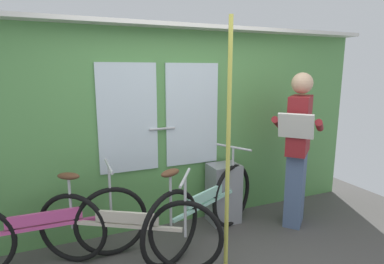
{
  "coord_description": "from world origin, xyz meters",
  "views": [
    {
      "loc": [
        -1.18,
        -2.04,
        1.7
      ],
      "look_at": [
        -0.03,
        0.69,
        1.12
      ],
      "focal_mm": 29.63,
      "sensor_mm": 36.0,
      "label": 1
    }
  ],
  "objects": [
    {
      "name": "train_door_wall",
      "position": [
        -0.01,
        1.14,
        1.13
      ],
      "size": [
        4.65,
        0.28,
        2.15
      ],
      "color": "#56934C",
      "rests_on": "ground_plane"
    },
    {
      "name": "bicycle_near_door",
      "position": [
        -0.72,
        0.5,
        0.35
      ],
      "size": [
        1.45,
        0.91,
        0.86
      ],
      "rotation": [
        0.0,
        0.0,
        -0.55
      ],
      "color": "black",
      "rests_on": "ground_plane"
    },
    {
      "name": "bicycle_leaning_behind",
      "position": [
        0.06,
        0.58,
        0.37
      ],
      "size": [
        1.5,
        0.81,
        0.91
      ],
      "rotation": [
        0.0,
        0.0,
        0.47
      ],
      "color": "black",
      "rests_on": "ground_plane"
    },
    {
      "name": "bicycle_by_pole",
      "position": [
        -1.37,
        0.74,
        0.36
      ],
      "size": [
        1.77,
        0.44,
        0.88
      ],
      "rotation": [
        0.0,
        0.0,
        -0.02
      ],
      "color": "black",
      "rests_on": "ground_plane"
    },
    {
      "name": "passenger_reading_newspaper",
      "position": [
        1.17,
        0.57,
        0.89
      ],
      "size": [
        0.62,
        0.6,
        1.68
      ],
      "rotation": [
        0.0,
        0.0,
        3.86
      ],
      "color": "slate",
      "rests_on": "ground_plane"
    },
    {
      "name": "trash_bin_by_wall",
      "position": [
        0.46,
        0.93,
        0.34
      ],
      "size": [
        0.33,
        0.28,
        0.67
      ],
      "primitive_type": "cube",
      "color": "gray",
      "rests_on": "ground_plane"
    },
    {
      "name": "handrail_pole",
      "position": [
        0.06,
        0.14,
        1.06
      ],
      "size": [
        0.04,
        0.04,
        2.11
      ],
      "primitive_type": "cylinder",
      "color": "#C6C14C",
      "rests_on": "ground_plane"
    }
  ]
}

